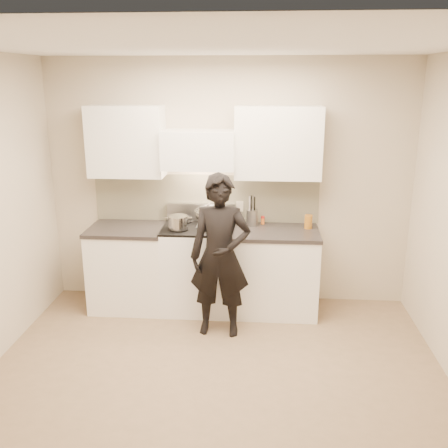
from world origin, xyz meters
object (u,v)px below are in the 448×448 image
at_px(stove, 199,267).
at_px(wok, 210,214).
at_px(person, 220,256).
at_px(counter_right, 275,271).
at_px(utensil_crock, 252,216).

distance_m(stove, wok, 0.60).
relative_size(wok, person, 0.26).
bearing_deg(stove, person, -62.80).
bearing_deg(counter_right, person, -135.35).
height_order(counter_right, utensil_crock, utensil_crock).
bearing_deg(stove, wok, 40.34).
relative_size(counter_right, wok, 2.20).
distance_m(stove, utensil_crock, 0.81).
height_order(wok, person, person).
xyz_separation_m(stove, person, (0.28, -0.54, 0.34)).
height_order(wok, utensil_crock, utensil_crock).
bearing_deg(wok, utensil_crock, 9.58).
bearing_deg(utensil_crock, person, -111.93).
distance_m(wok, person, 0.71).
height_order(counter_right, person, person).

